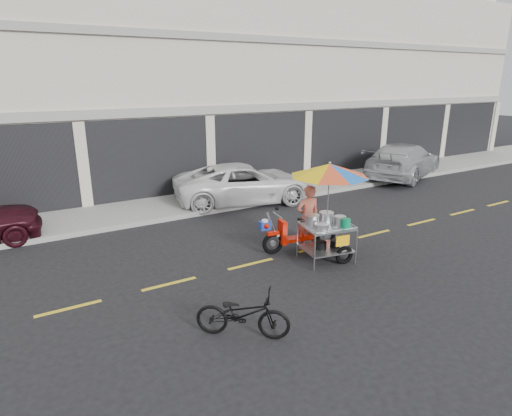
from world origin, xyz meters
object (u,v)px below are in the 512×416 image
silver_pickup (403,160)px  food_vendor_rig (320,197)px  white_pickup (245,183)px  near_bicycle (243,314)px

silver_pickup → food_vendor_rig: (-8.68, -4.99, 0.74)m
silver_pickup → food_vendor_rig: food_vendor_rig is taller
white_pickup → near_bicycle: 8.23m
silver_pickup → near_bicycle: silver_pickup is taller
silver_pickup → near_bicycle: (-11.96, -7.09, -0.33)m
food_vendor_rig → silver_pickup: bearing=39.9°
white_pickup → silver_pickup: bearing=-78.0°
white_pickup → near_bicycle: bearing=163.2°
near_bicycle → food_vendor_rig: (3.28, 2.10, 1.08)m
white_pickup → silver_pickup: 7.93m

